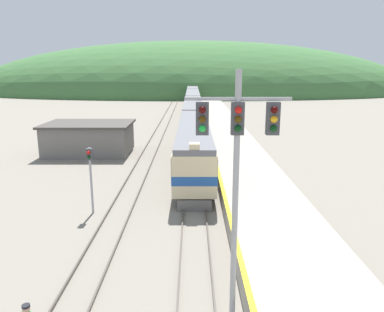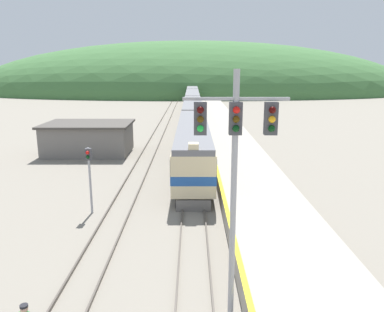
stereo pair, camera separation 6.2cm
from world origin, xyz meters
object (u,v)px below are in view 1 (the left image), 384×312
object	(u,v)px
carriage_second	(194,114)
carriage_fourth	(193,93)
signal_mast_main	(237,158)
signal_post_siding	(91,167)
express_train_lead_car	(194,145)
carriage_third	(193,101)
carriage_fifth	(193,89)

from	to	relation	value
carriage_second	carriage_fourth	bearing A→B (deg)	90.00
carriage_second	signal_mast_main	world-z (taller)	signal_mast_main
signal_post_siding	express_train_lead_car	bearing A→B (deg)	59.39
express_train_lead_car	carriage_fourth	world-z (taller)	express_train_lead_car
carriage_third	signal_mast_main	bearing A→B (deg)	-88.93
carriage_third	carriage_fifth	bearing A→B (deg)	90.00
carriage_fourth	signal_post_siding	size ratio (longest dim) A/B	5.26
carriage_third	signal_mast_main	size ratio (longest dim) A/B	2.49
carriage_fourth	signal_mast_main	size ratio (longest dim) A/B	2.49
express_train_lead_car	carriage_third	bearing A→B (deg)	90.00
carriage_fourth	signal_post_siding	world-z (taller)	signal_post_siding
signal_mast_main	carriage_fourth	bearing A→B (deg)	90.80
express_train_lead_car	carriage_fourth	xyz separation A→B (m)	(0.00, 69.41, -0.01)
express_train_lead_car	carriage_fifth	size ratio (longest dim) A/B	0.98
carriage_fifth	carriage_second	bearing A→B (deg)	-90.00
carriage_fourth	signal_post_siding	distance (m)	80.54
carriage_fifth	signal_mast_main	bearing A→B (deg)	-89.36
signal_mast_main	signal_post_siding	size ratio (longest dim) A/B	2.11
carriage_third	signal_post_siding	world-z (taller)	signal_post_siding
carriage_second	carriage_third	bearing A→B (deg)	90.00
carriage_fifth	signal_mast_main	xyz separation A→B (m)	(1.26, -114.06, 3.99)
signal_mast_main	carriage_fifth	bearing A→B (deg)	90.64
carriage_fourth	carriage_fifth	bearing A→B (deg)	90.00
carriage_fourth	signal_mast_main	distance (m)	91.02
express_train_lead_car	carriage_fifth	distance (m)	92.55
carriage_third	carriage_fourth	bearing A→B (deg)	90.00
carriage_third	carriage_fourth	xyz separation A→B (m)	(0.00, 23.13, 0.00)
carriage_fifth	signal_post_siding	bearing A→B (deg)	-93.56
carriage_fifth	signal_post_siding	xyz separation A→B (m)	(-6.43, -103.41, 0.83)
carriage_fourth	signal_mast_main	world-z (taller)	signal_mast_main
express_train_lead_car	carriage_fourth	bearing A→B (deg)	90.00
carriage_second	carriage_third	xyz separation A→B (m)	(0.00, 23.13, 0.00)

